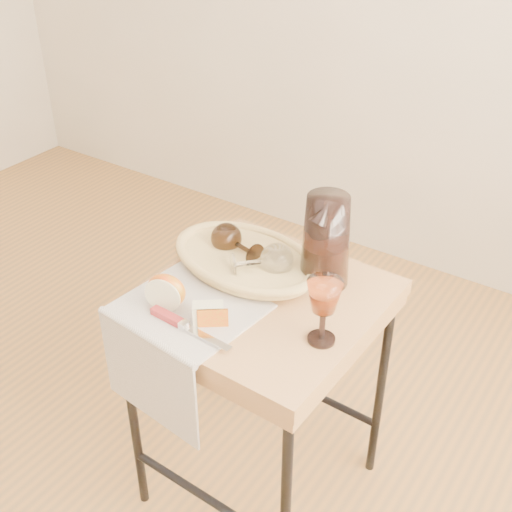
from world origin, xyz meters
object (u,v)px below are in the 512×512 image
Objects in this scene: side_table at (260,399)px; goblet_lying_a at (238,245)px; bread_basket at (245,262)px; goblet_lying_b at (258,262)px; tea_towel at (189,308)px; apple_half at (166,290)px; pitcher at (326,240)px; table_knife at (187,326)px; wine_goblet at (323,312)px.

goblet_lying_a reaches higher than side_table.
bread_basket is 2.67× the size of goblet_lying_b.
tea_towel is 3.25× the size of apple_half.
tea_towel is at bearing 107.60° from goblet_lying_a.
table_knife is at bearing -99.08° from pitcher.
bread_basket is 0.23m from apple_half.
bread_basket is at bearing 166.45° from goblet_lying_a.
side_table is 0.47m from pitcher.
side_table is 0.38m from tea_towel.
tea_towel is at bearing -156.01° from goblet_lying_b.
goblet_lying_b reaches higher than goblet_lying_a.
side_table is 4.31× the size of wine_goblet.
apple_half is at bearing -133.72° from side_table.
goblet_lying_b is (0.07, 0.18, 0.05)m from tea_towel.
table_knife is (-0.15, -0.33, -0.10)m from pitcher.
goblet_lying_a is (-0.02, 0.22, 0.05)m from tea_towel.
goblet_lying_a is at bearing 110.41° from goblet_lying_b.
table_knife is at bearing -48.40° from tea_towel.
side_table is 0.46m from wine_goblet.
goblet_lying_b reaches higher than tea_towel.
side_table is 0.44m from apple_half.
side_table is 3.10× the size of table_knife.
wine_goblet is 0.72× the size of table_knife.
table_knife reaches higher than side_table.
tea_towel is at bearing -166.72° from wine_goblet.
pitcher is at bearing 55.84° from side_table.
pitcher is 0.38m from apple_half.
apple_half reaches higher than side_table.
goblet_lying_a is 0.09m from goblet_lying_b.
pitcher is at bearing 59.55° from tea_towel.
bread_basket is at bearing -145.26° from pitcher.
wine_goblet is at bearing -17.62° from side_table.
goblet_lying_b is (0.08, -0.04, 0.00)m from goblet_lying_a.
tea_towel is 1.92× the size of wine_goblet.
tea_towel is 0.08m from table_knife.
pitcher is at bearing -154.05° from goblet_lying_a.
side_table is 0.39m from goblet_lying_b.
pitcher reaches higher than apple_half.
pitcher is at bearing 25.38° from bread_basket.
tea_towel is 0.20m from goblet_lying_b.
table_knife is (-0.25, -0.14, -0.06)m from wine_goblet.
apple_half is (-0.24, -0.29, -0.07)m from pitcher.
side_table is 2.49× the size of pitcher.
tea_towel is 2.25× the size of goblet_lying_b.
bread_basket is at bearing 112.24° from goblet_lying_b.
tea_towel is at bearing 128.95° from table_knife.
side_table is at bearing 57.44° from tea_towel.
wine_goblet is at bearing 31.47° from table_knife.
goblet_lying_b is 0.49× the size of pitcher.
wine_goblet is (0.29, -0.13, 0.06)m from bread_basket.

